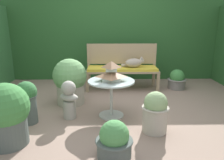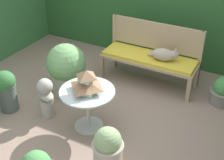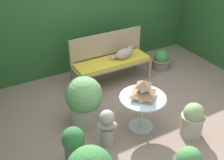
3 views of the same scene
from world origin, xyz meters
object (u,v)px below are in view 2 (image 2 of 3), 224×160
Objects in this scene: potted_plant_patio_mid at (6,89)px; potted_plant_bench_right at (108,149)px; cat at (164,54)px; garden_bust at (46,96)px; potted_plant_table_near at (67,69)px; potted_plant_table_far at (223,92)px; pagoda_birdhouse at (87,82)px; garden_bench at (149,60)px; patio_table at (88,99)px.

potted_plant_patio_mid is 1.80m from potted_plant_bench_right.
potted_plant_patio_mid is at bearing -146.41° from cat.
garden_bust is 1.29m from potted_plant_bench_right.
garden_bust is at bearing 15.22° from potted_plant_patio_mid.
potted_plant_patio_mid is at bearing -122.63° from potted_plant_table_near.
cat is 1.02m from potted_plant_table_far.
pagoda_birdhouse is 0.60× the size of garden_bust.
potted_plant_table_far is 3.12m from potted_plant_patio_mid.
garden_bust is 0.72× the size of potted_plant_table_near.
potted_plant_table_near is (0.49, 0.77, 0.07)m from potted_plant_patio_mid.
pagoda_birdhouse reaches higher than potted_plant_table_near.
potted_plant_table_near reaches higher than potted_plant_table_far.
potted_plant_table_near reaches higher than potted_plant_bench_right.
potted_plant_bench_right is at bearing -41.62° from pagoda_birdhouse.
garden_bench is 2.45× the size of potted_plant_patio_mid.
patio_table is at bearing 10.04° from potted_plant_patio_mid.
pagoda_birdhouse is at bearing -119.58° from cat.
cat is at bearing 69.91° from patio_table.
patio_table is 0.91m from potted_plant_table_near.
potted_plant_table_near is (-0.98, -0.86, 0.00)m from garden_bench.
cat is at bearing 91.89° from potted_plant_bench_right.
potted_plant_table_far is (0.95, 0.01, -0.39)m from cat.
potted_plant_table_far is at bearing -0.49° from garden_bench.
cat is 1.92m from potted_plant_bench_right.
potted_plant_table_far is 0.68× the size of potted_plant_patio_mid.
potted_plant_table_far is at bearing 43.99° from patio_table.
potted_plant_patio_mid is (-0.57, -0.16, 0.03)m from garden_bust.
pagoda_birdhouse reaches higher than garden_bust.
garden_bust reaches higher than patio_table.
cat is 1.49m from patio_table.
garden_bench is at bearing 99.22° from potted_plant_bench_right.
cat is 1.49m from potted_plant_table_near.
garden_bench is at bearing 179.51° from potted_plant_table_far.
potted_plant_table_far is 2.11m from potted_plant_bench_right.
patio_table reaches higher than potted_plant_bench_right.
potted_plant_table_far is at bearing -8.63° from cat.
potted_plant_table_near is at bearing 140.57° from potted_plant_bench_right.
potted_plant_table_far is at bearing 43.99° from pagoda_birdhouse.
pagoda_birdhouse is 0.75m from garden_bust.
garden_bench is 2.61× the size of garden_bust.
potted_plant_bench_right is 1.67m from potted_plant_table_near.
potted_plant_table_near is (-1.29, 1.06, 0.14)m from potted_plant_bench_right.
patio_table is at bearing 138.38° from potted_plant_bench_right.
garden_bench is 3.60× the size of potted_plant_table_far.
potted_plant_bench_right is at bearing -39.43° from potted_plant_table_near.
potted_plant_bench_right is (-0.88, -1.91, 0.09)m from potted_plant_table_far.
garden_bench is at bearing 83.83° from garden_bust.
patio_table is at bearing -126.87° from pagoda_birdhouse.
patio_table is at bearing -100.39° from garden_bench.
potted_plant_patio_mid is (-1.21, -0.21, -0.11)m from patio_table.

